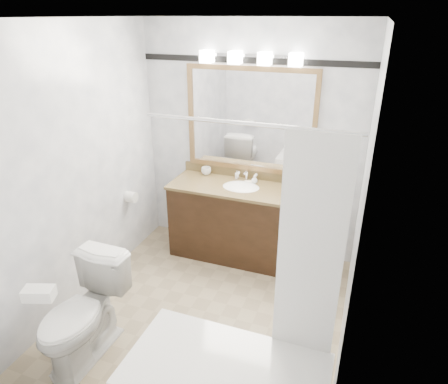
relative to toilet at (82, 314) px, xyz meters
The scene contains 13 objects.
room 1.35m from the toilet, 48.50° to the left, with size 2.42×2.62×2.52m.
vanity 1.94m from the toilet, 68.89° to the left, with size 1.53×0.58×0.97m.
mirror 2.44m from the toilet, 71.40° to the left, with size 1.40×0.04×1.10m.
vanity_light_bar 2.75m from the toilet, 70.93° to the left, with size 1.02×0.14×0.12m.
accent_stripe 2.77m from the toilet, 71.49° to the left, with size 2.40×0.01×0.06m, color black.
tp_roll 1.55m from the toilet, 106.97° to the left, with size 0.12×0.12×0.11m, color white.
toilet is the anchor object (origin of this frame).
tissue_box 0.56m from the toilet, 90.00° to the right, with size 0.20×0.11×0.08m, color white.
coffee_maker 2.39m from the toilet, 53.73° to the left, with size 0.19×0.23×0.36m.
cup_left 2.07m from the toilet, 83.82° to the left, with size 0.11×0.11×0.09m, color white.
soap_bottle_a 2.15m from the toilet, 73.87° to the left, with size 0.04×0.04×0.09m, color white.
soap_bottle_b 2.16m from the toilet, 67.63° to the left, with size 0.07×0.07×0.09m, color white.
soap_bar 2.11m from the toilet, 68.94° to the left, with size 0.08×0.05×0.02m, color beige.
Camera 1 is at (1.17, -2.68, 2.52)m, focal length 32.00 mm.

